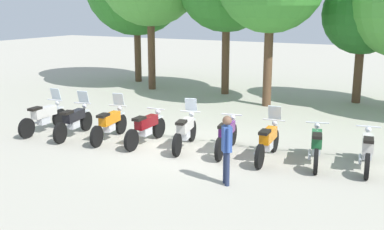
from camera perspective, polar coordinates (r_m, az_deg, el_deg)
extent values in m
plane|color=#ADA899|center=(13.61, -0.98, -4.12)|extent=(80.00, 80.00, 0.00)
cylinder|color=black|center=(16.58, -15.90, -0.32)|extent=(0.13, 0.64, 0.64)
cylinder|color=black|center=(15.47, -19.58, -1.53)|extent=(0.13, 0.64, 0.64)
cube|color=silver|center=(16.51, -15.97, 0.83)|extent=(0.14, 0.37, 0.04)
cube|color=silver|center=(15.98, -17.64, 0.35)|extent=(0.31, 0.96, 0.30)
cube|color=silver|center=(16.00, -17.70, -0.63)|extent=(0.24, 0.41, 0.24)
cube|color=black|center=(15.65, -18.66, 0.73)|extent=(0.26, 0.45, 0.08)
cylinder|color=silver|center=(16.45, -16.17, 0.68)|extent=(0.06, 0.23, 0.64)
cylinder|color=silver|center=(16.32, -16.45, 1.77)|extent=(0.62, 0.07, 0.04)
sphere|color=silver|center=(16.43, -16.13, 1.44)|extent=(0.17, 0.17, 0.16)
cylinder|color=silver|center=(15.91, -18.83, -1.01)|extent=(0.11, 0.70, 0.07)
cube|color=silver|center=(16.32, -16.36, 2.50)|extent=(0.37, 0.15, 0.39)
cylinder|color=black|center=(15.86, -12.81, -0.74)|extent=(0.21, 0.65, 0.64)
cylinder|color=black|center=(14.59, -15.83, -2.13)|extent=(0.21, 0.65, 0.64)
cube|color=silver|center=(15.79, -12.87, 0.46)|extent=(0.18, 0.38, 0.04)
cube|color=black|center=(15.18, -14.23, -0.08)|extent=(0.43, 0.98, 0.30)
cube|color=silver|center=(15.20, -14.27, -1.12)|extent=(0.29, 0.43, 0.24)
cube|color=black|center=(14.81, -15.07, 0.29)|extent=(0.32, 0.48, 0.08)
cylinder|color=silver|center=(15.71, -13.03, 0.30)|extent=(0.09, 0.23, 0.64)
cylinder|color=silver|center=(15.57, -13.26, 1.43)|extent=(0.62, 0.15, 0.04)
sphere|color=silver|center=(15.70, -13.00, 1.10)|extent=(0.19, 0.19, 0.16)
cylinder|color=silver|center=(15.05, -15.37, -1.56)|extent=(0.19, 0.70, 0.07)
cube|color=silver|center=(15.58, -13.19, 2.19)|extent=(0.38, 0.19, 0.39)
cylinder|color=black|center=(15.27, -8.68, -1.10)|extent=(0.20, 0.65, 0.64)
cylinder|color=black|center=(13.96, -11.59, -2.58)|extent=(0.20, 0.65, 0.64)
cube|color=silver|center=(15.19, -8.73, 0.14)|extent=(0.17, 0.37, 0.04)
cube|color=orange|center=(14.56, -10.03, -0.43)|extent=(0.40, 0.98, 0.30)
cube|color=silver|center=(14.59, -10.08, -1.51)|extent=(0.28, 0.43, 0.24)
cube|color=black|center=(14.18, -10.83, -0.05)|extent=(0.31, 0.47, 0.08)
cylinder|color=silver|center=(15.11, -8.88, -0.02)|extent=(0.08, 0.23, 0.64)
cylinder|color=silver|center=(14.96, -9.08, 1.15)|extent=(0.62, 0.13, 0.04)
sphere|color=silver|center=(15.10, -8.84, 0.80)|extent=(0.18, 0.18, 0.16)
cylinder|color=silver|center=(14.43, -11.20, -1.97)|extent=(0.18, 0.70, 0.07)
cube|color=silver|center=(14.98, -9.00, 1.94)|extent=(0.38, 0.19, 0.39)
cylinder|color=black|center=(14.67, -4.07, -1.57)|extent=(0.11, 0.64, 0.64)
cylinder|color=black|center=(13.41, -7.42, -3.08)|extent=(0.11, 0.64, 0.64)
cube|color=silver|center=(14.59, -4.09, -0.28)|extent=(0.13, 0.36, 0.04)
cube|color=maroon|center=(13.98, -5.59, -0.86)|extent=(0.28, 0.96, 0.30)
cube|color=silver|center=(14.01, -5.68, -1.97)|extent=(0.23, 0.40, 0.24)
cube|color=black|center=(13.61, -6.50, -0.45)|extent=(0.25, 0.45, 0.08)
cylinder|color=silver|center=(14.52, -4.27, -0.45)|extent=(0.05, 0.23, 0.64)
cylinder|color=silver|center=(14.37, -4.47, 0.77)|extent=(0.62, 0.05, 0.04)
sphere|color=silver|center=(14.50, -4.20, 0.41)|extent=(0.16, 0.16, 0.16)
cylinder|color=silver|center=(13.87, -6.89, -2.42)|extent=(0.09, 0.70, 0.07)
cylinder|color=black|center=(14.28, 0.00, -1.94)|extent=(0.23, 0.65, 0.64)
cylinder|color=black|center=(12.85, -1.85, -3.68)|extent=(0.23, 0.65, 0.64)
cube|color=silver|center=(14.20, 0.00, -0.62)|extent=(0.19, 0.38, 0.04)
cube|color=silver|center=(13.52, -0.82, -1.29)|extent=(0.45, 0.98, 0.30)
cube|color=silver|center=(13.54, -0.88, -2.44)|extent=(0.30, 0.44, 0.24)
cube|color=black|center=(13.10, -1.32, -0.90)|extent=(0.33, 0.48, 0.08)
cylinder|color=silver|center=(14.12, -0.10, -0.80)|extent=(0.10, 0.23, 0.64)
cylinder|color=silver|center=(13.96, -0.20, 0.45)|extent=(0.61, 0.16, 0.04)
sphere|color=silver|center=(14.11, -0.05, 0.08)|extent=(0.19, 0.19, 0.16)
cylinder|color=silver|center=(13.33, -1.90, -2.98)|extent=(0.21, 0.70, 0.07)
cube|color=silver|center=(13.97, -0.13, 1.30)|extent=(0.38, 0.20, 0.39)
cylinder|color=black|center=(13.93, 5.02, -2.39)|extent=(0.20, 0.65, 0.64)
cylinder|color=black|center=(12.49, 3.36, -4.21)|extent=(0.20, 0.65, 0.64)
cube|color=silver|center=(13.84, 5.05, -1.03)|extent=(0.18, 0.37, 0.04)
cube|color=#59196B|center=(13.16, 4.31, -1.73)|extent=(0.41, 0.98, 0.30)
cube|color=silver|center=(13.19, 4.24, -2.92)|extent=(0.28, 0.43, 0.24)
cube|color=black|center=(12.74, 3.89, -1.34)|extent=(0.31, 0.47, 0.08)
cylinder|color=silver|center=(13.77, 4.96, -1.22)|extent=(0.09, 0.23, 0.64)
cylinder|color=silver|center=(13.60, 4.90, 0.06)|extent=(0.62, 0.13, 0.04)
sphere|color=silver|center=(13.75, 5.01, -0.31)|extent=(0.18, 0.18, 0.16)
cylinder|color=silver|center=(12.96, 3.22, -3.46)|extent=(0.18, 0.70, 0.07)
cylinder|color=black|center=(13.44, 10.06, -3.13)|extent=(0.14, 0.65, 0.64)
cylinder|color=black|center=(12.01, 8.27, -5.05)|extent=(0.14, 0.65, 0.64)
cube|color=silver|center=(13.35, 10.12, -1.72)|extent=(0.14, 0.37, 0.04)
cube|color=orange|center=(12.67, 9.33, -2.46)|extent=(0.32, 0.97, 0.30)
cube|color=silver|center=(12.70, 9.23, -3.69)|extent=(0.25, 0.41, 0.24)
cube|color=black|center=(12.25, 8.89, -2.07)|extent=(0.27, 0.46, 0.08)
cylinder|color=silver|center=(13.28, 10.02, -1.92)|extent=(0.07, 0.23, 0.64)
cylinder|color=silver|center=(13.11, 9.98, -0.60)|extent=(0.62, 0.08, 0.04)
sphere|color=silver|center=(13.26, 10.10, -0.98)|extent=(0.17, 0.17, 0.16)
cylinder|color=silver|center=(12.48, 8.16, -4.25)|extent=(0.12, 0.70, 0.07)
cube|color=silver|center=(13.12, 10.08, 0.30)|extent=(0.37, 0.16, 0.39)
cylinder|color=black|center=(13.41, 14.93, -3.42)|extent=(0.24, 0.65, 0.64)
cylinder|color=black|center=(11.93, 14.91, -5.50)|extent=(0.24, 0.65, 0.64)
cube|color=silver|center=(13.32, 15.02, -2.02)|extent=(0.20, 0.38, 0.04)
cube|color=#1E6033|center=(12.61, 15.02, -2.82)|extent=(0.47, 0.98, 0.30)
cube|color=silver|center=(12.64, 14.94, -4.06)|extent=(0.30, 0.44, 0.24)
cube|color=black|center=(12.18, 15.07, -2.46)|extent=(0.33, 0.48, 0.08)
cylinder|color=silver|center=(13.23, 15.01, -2.22)|extent=(0.10, 0.23, 0.64)
cylinder|color=silver|center=(13.06, 15.10, -0.91)|extent=(0.61, 0.17, 0.04)
sphere|color=silver|center=(13.22, 15.07, -1.28)|extent=(0.19, 0.19, 0.16)
cylinder|color=silver|center=(12.37, 14.18, -4.68)|extent=(0.22, 0.70, 0.07)
cylinder|color=black|center=(13.42, 20.57, -3.82)|extent=(0.19, 0.65, 0.64)
cylinder|color=black|center=(11.94, 20.62, -5.90)|extent=(0.19, 0.65, 0.64)
cube|color=silver|center=(13.33, 20.69, -2.42)|extent=(0.17, 0.37, 0.04)
cube|color=silver|center=(12.62, 20.72, -3.22)|extent=(0.39, 0.98, 0.30)
cube|color=silver|center=(12.65, 20.62, -4.46)|extent=(0.27, 0.43, 0.24)
cube|color=black|center=(12.19, 20.81, -2.87)|extent=(0.30, 0.47, 0.08)
cylinder|color=silver|center=(13.24, 20.68, -2.63)|extent=(0.08, 0.23, 0.64)
cylinder|color=silver|center=(13.07, 20.81, -1.31)|extent=(0.62, 0.12, 0.04)
sphere|color=silver|center=(13.23, 20.76, -1.68)|extent=(0.18, 0.18, 0.16)
cylinder|color=silver|center=(12.38, 19.87, -5.07)|extent=(0.17, 0.70, 0.07)
cylinder|color=#232D4C|center=(10.94, 4.10, -6.35)|extent=(0.15, 0.15, 0.80)
cylinder|color=#232D4C|center=(10.78, 4.34, -6.65)|extent=(0.15, 0.15, 0.80)
cube|color=#33519E|center=(10.64, 4.28, -2.96)|extent=(0.29, 0.30, 0.60)
cylinder|color=#33519E|center=(10.79, 4.06, -2.65)|extent=(0.11, 0.11, 0.57)
cylinder|color=#33519E|center=(10.49, 4.52, -3.12)|extent=(0.11, 0.11, 0.57)
sphere|color=brown|center=(10.53, 4.32, -0.67)|extent=(0.30, 0.30, 0.22)
cylinder|color=brown|center=(25.67, -6.65, 7.76)|extent=(0.36, 0.36, 3.31)
cylinder|color=brown|center=(23.16, -4.98, 7.85)|extent=(0.36, 0.36, 3.82)
cylinder|color=brown|center=(21.88, 4.13, 7.19)|extent=(0.36, 0.36, 3.54)
cylinder|color=brown|center=(19.36, 9.28, 6.39)|extent=(0.36, 0.36, 3.63)
cylinder|color=brown|center=(21.04, 19.66, 4.87)|extent=(0.36, 0.36, 2.56)
sphere|color=#236623|center=(20.86, 20.18, 11.52)|extent=(3.32, 3.32, 3.32)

